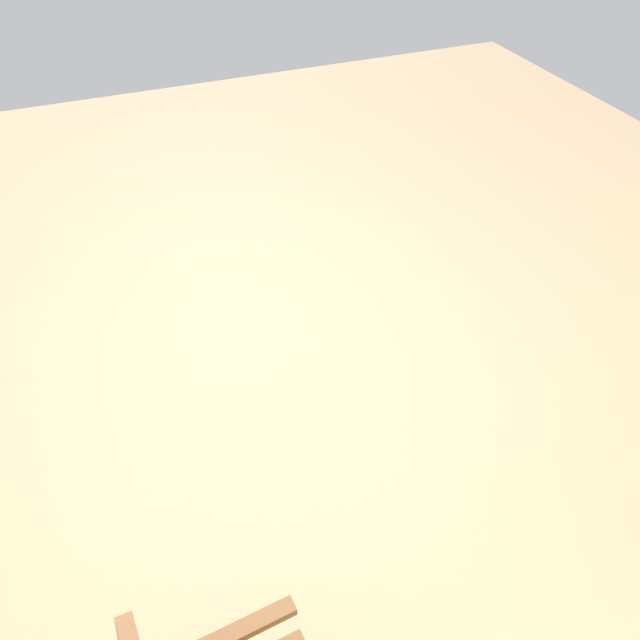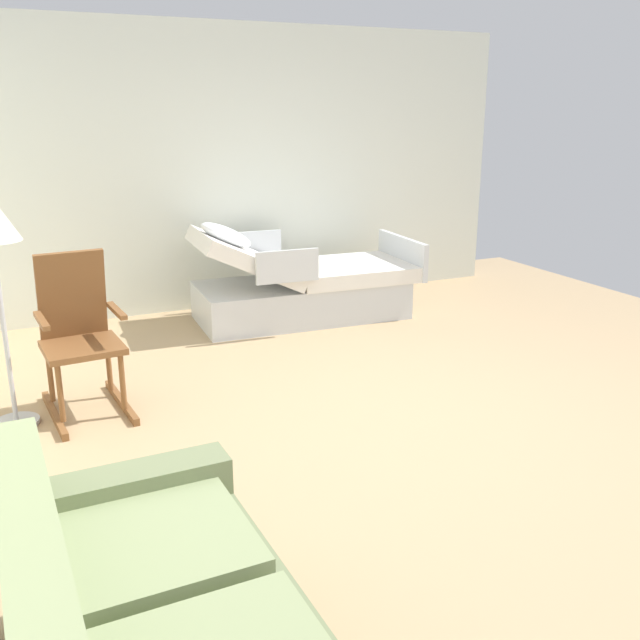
% 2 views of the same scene
% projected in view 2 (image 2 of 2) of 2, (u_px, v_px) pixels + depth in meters
% --- Properties ---
extents(ground_plane, '(7.46, 7.46, 0.00)m').
position_uv_depth(ground_plane, '(408.00, 408.00, 4.74)').
color(ground_plane, tan).
extents(side_wall, '(0.10, 5.52, 2.70)m').
position_uv_depth(side_wall, '(251.00, 168.00, 6.98)').
color(side_wall, silver).
rests_on(side_wall, ground).
extents(hospital_bed, '(1.09, 2.13, 1.01)m').
position_uv_depth(hospital_bed, '(301.00, 287.00, 6.69)').
color(hospital_bed, silver).
rests_on(hospital_bed, ground).
extents(rocking_chair, '(0.79, 0.53, 1.05)m').
position_uv_depth(rocking_chair, '(79.00, 336.00, 4.60)').
color(rocking_chair, brown).
rests_on(rocking_chair, ground).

